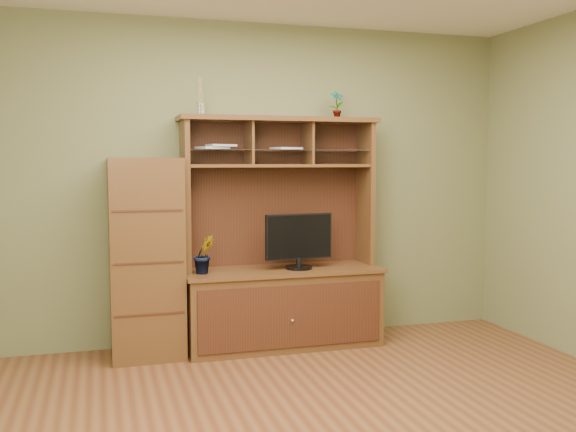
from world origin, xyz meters
name	(u,v)px	position (x,y,z in m)	size (l,w,h in m)	color
room	(345,195)	(0.00, 0.00, 1.35)	(4.54, 4.04, 2.74)	#5B301A
media_hutch	(281,283)	(0.13, 1.73, 0.52)	(1.66, 0.61, 1.90)	#4A2B15
monitor	(299,240)	(0.25, 1.65, 0.89)	(0.58, 0.22, 0.45)	black
orchid_plant	(204,254)	(-0.53, 1.65, 0.80)	(0.17, 0.14, 0.31)	#385B1F
top_plant	(337,104)	(0.64, 1.80, 2.02)	(0.12, 0.08, 0.24)	#356824
reed_diffuser	(200,101)	(-0.52, 1.80, 2.02)	(0.06, 0.06, 0.30)	silver
magazines	(240,147)	(-0.21, 1.80, 1.65)	(0.89, 0.25, 0.04)	#B5B4B9
side_cabinet	(146,258)	(-0.97, 1.73, 0.78)	(0.56, 0.51, 1.56)	#4A2B15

